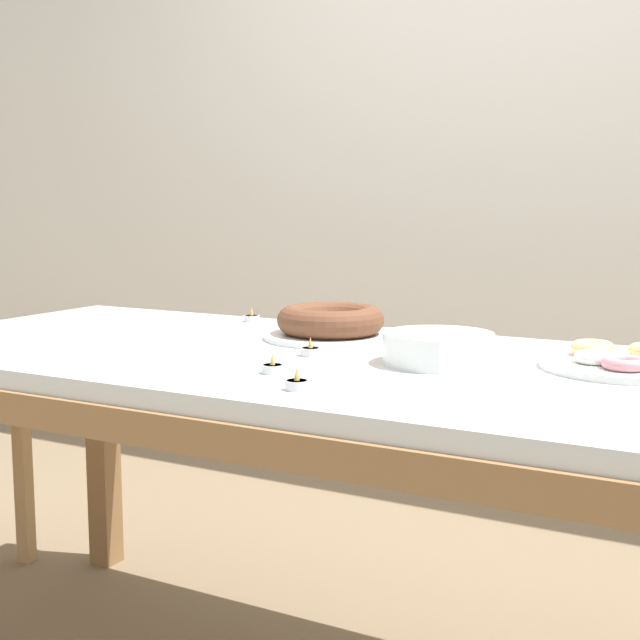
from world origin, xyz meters
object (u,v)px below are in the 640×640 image
at_px(cake_chocolate_round, 331,324).
at_px(plate_stack, 438,348).
at_px(pastry_platter, 626,362).
at_px(tealight_near_cakes, 297,384).
at_px(tealight_right_edge, 310,351).
at_px(tealight_near_front, 273,368).
at_px(tealight_left_edge, 252,318).

bearing_deg(cake_chocolate_round, plate_stack, -27.73).
xyz_separation_m(cake_chocolate_round, pastry_platter, (0.64, -0.05, -0.02)).
bearing_deg(pastry_platter, tealight_near_cakes, -134.83).
distance_m(tealight_near_cakes, tealight_right_edge, 0.32).
bearing_deg(tealight_near_cakes, cake_chocolate_round, 112.05).
height_order(pastry_platter, tealight_near_front, pastry_platter).
relative_size(pastry_platter, tealight_right_edge, 7.77).
xyz_separation_m(cake_chocolate_round, tealight_right_edge, (0.06, -0.21, -0.02)).
bearing_deg(pastry_platter, tealight_right_edge, -164.83).
xyz_separation_m(cake_chocolate_round, plate_stack, (0.32, -0.17, -0.00)).
distance_m(plate_stack, tealight_near_front, 0.32).
bearing_deg(tealight_right_edge, cake_chocolate_round, 107.36).
bearing_deg(tealight_left_edge, tealight_near_cakes, -51.78).
distance_m(pastry_platter, tealight_near_cakes, 0.62).
xyz_separation_m(pastry_platter, tealight_near_cakes, (-0.44, -0.44, -0.00)).
height_order(cake_chocolate_round, tealight_near_cakes, cake_chocolate_round).
xyz_separation_m(plate_stack, tealight_left_edge, (-0.63, 0.32, -0.02)).
bearing_deg(plate_stack, tealight_right_edge, -171.48).
height_order(cake_chocolate_round, tealight_left_edge, cake_chocolate_round).
bearing_deg(tealight_near_front, tealight_near_cakes, -42.42).
bearing_deg(tealight_left_edge, tealight_right_edge, -43.83).
distance_m(cake_chocolate_round, tealight_near_cakes, 0.53).
distance_m(tealight_near_front, tealight_right_edge, 0.19).
bearing_deg(tealight_near_front, tealight_left_edge, 126.23).
relative_size(cake_chocolate_round, tealight_right_edge, 7.43).
xyz_separation_m(plate_stack, tealight_near_cakes, (-0.12, -0.32, -0.02)).
xyz_separation_m(tealight_near_front, tealight_right_edge, (-0.03, 0.19, 0.00)).
relative_size(tealight_near_cakes, tealight_left_edge, 1.00).
height_order(pastry_platter, plate_stack, plate_stack).
distance_m(plate_stack, tealight_right_edge, 0.26).
distance_m(cake_chocolate_round, tealight_left_edge, 0.34).
relative_size(cake_chocolate_round, tealight_near_cakes, 7.43).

